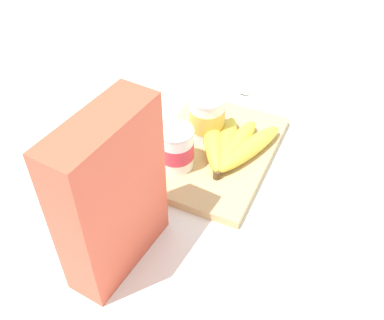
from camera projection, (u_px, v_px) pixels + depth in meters
ground_plane at (212, 155)px, 0.89m from camera, size 2.40×2.40×0.00m
cutting_board at (213, 151)px, 0.88m from camera, size 0.32×0.23×0.02m
cereal_box at (111, 197)px, 0.62m from camera, size 0.18×0.08×0.27m
yogurt_cup_front at (176, 148)px, 0.81m from camera, size 0.07×0.07×0.08m
yogurt_cup_back at (207, 117)px, 0.88m from camera, size 0.07×0.07×0.09m
banana_bunch at (230, 144)px, 0.86m from camera, size 0.18×0.18×0.04m
spoon at (253, 95)px, 1.04m from camera, size 0.04×0.13×0.01m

